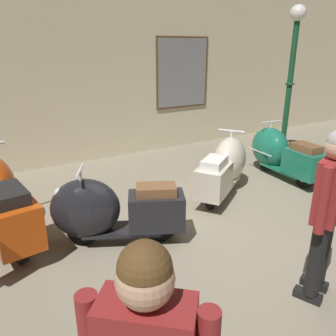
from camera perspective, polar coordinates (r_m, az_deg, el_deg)
ground_plane at (r=4.41m, az=8.63°, el=-11.62°), size 60.00×60.00×0.00m
showroom_back_wall at (r=7.29m, az=-11.32°, el=15.78°), size 18.00×0.24×3.65m
scooter_1 at (r=4.13m, az=-10.15°, el=-7.03°), size 1.62×1.10×0.97m
scooter_2 at (r=5.57m, az=9.58°, el=0.30°), size 1.61×1.29×0.99m
scooter_3 at (r=6.55m, az=18.25°, el=2.48°), size 0.59×1.64×0.98m
lamppost at (r=7.34m, az=19.96°, el=14.33°), size 0.30×0.30×3.03m
visitor_0 at (r=3.33m, az=25.32°, el=-5.84°), size 0.52×0.36×1.64m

